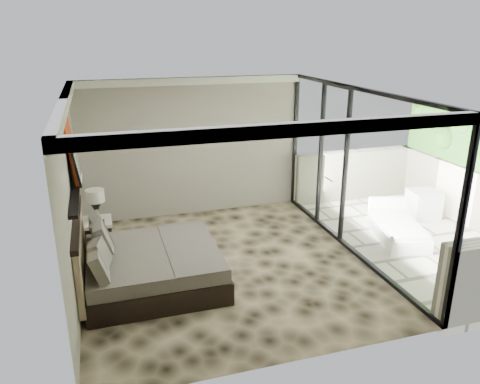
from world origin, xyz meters
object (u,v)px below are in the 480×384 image
object	(u,v)px
table_lamp	(96,201)
lounger	(397,229)
ottoman	(423,204)
nightstand	(97,233)
bed	(146,265)

from	to	relation	value
table_lamp	lounger	xyz separation A→B (m)	(5.29, -1.15, -0.71)
ottoman	lounger	bearing A→B (deg)	-146.94
lounger	table_lamp	bearing A→B (deg)	-177.25
nightstand	lounger	bearing A→B (deg)	-20.36
bed	nightstand	xyz separation A→B (m)	(-0.69, 1.55, -0.06)
table_lamp	ottoman	size ratio (longest dim) A/B	1.02
table_lamp	lounger	bearing A→B (deg)	-12.25
ottoman	bed	bearing A→B (deg)	-169.20
bed	table_lamp	world-z (taller)	bed
table_lamp	lounger	world-z (taller)	table_lamp
ottoman	nightstand	bearing A→B (deg)	175.99
lounger	ottoman	bearing A→B (deg)	48.06
nightstand	table_lamp	size ratio (longest dim) A/B	0.96
bed	table_lamp	size ratio (longest dim) A/B	3.58
table_lamp	lounger	distance (m)	5.46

